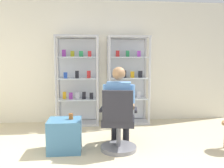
{
  "coord_description": "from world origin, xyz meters",
  "views": [
    {
      "loc": [
        -0.3,
        -2.34,
        1.39
      ],
      "look_at": [
        0.07,
        1.46,
        1.0
      ],
      "focal_mm": 37.59,
      "sensor_mm": 36.0,
      "label": 1
    }
  ],
  "objects_px": {
    "display_cabinet_right": "(128,79)",
    "office_chair": "(118,126)",
    "storage_crate": "(65,135)",
    "tea_glass": "(71,116)",
    "display_cabinet_left": "(77,80)",
    "seated_shopkeeper": "(119,103)"
  },
  "relations": [
    {
      "from": "display_cabinet_right",
      "to": "office_chair",
      "type": "height_order",
      "value": "display_cabinet_right"
    },
    {
      "from": "storage_crate",
      "to": "office_chair",
      "type": "bearing_deg",
      "value": -6.65
    },
    {
      "from": "office_chair",
      "to": "storage_crate",
      "type": "xyz_separation_m",
      "value": [
        -0.81,
        0.09,
        -0.15
      ]
    },
    {
      "from": "tea_glass",
      "to": "display_cabinet_right",
      "type": "bearing_deg",
      "value": 54.01
    },
    {
      "from": "display_cabinet_left",
      "to": "tea_glass",
      "type": "bearing_deg",
      "value": -91.16
    },
    {
      "from": "display_cabinet_left",
      "to": "storage_crate",
      "type": "xyz_separation_m",
      "value": [
        -0.13,
        -1.56,
        -0.72
      ]
    },
    {
      "from": "display_cabinet_right",
      "to": "office_chair",
      "type": "xyz_separation_m",
      "value": [
        -0.41,
        -1.66,
        -0.57
      ]
    },
    {
      "from": "seated_shopkeeper",
      "to": "storage_crate",
      "type": "relative_size",
      "value": 2.59
    },
    {
      "from": "office_chair",
      "to": "seated_shopkeeper",
      "type": "bearing_deg",
      "value": 78.75
    },
    {
      "from": "display_cabinet_right",
      "to": "tea_glass",
      "type": "xyz_separation_m",
      "value": [
        -1.13,
        -1.56,
        -0.43
      ]
    },
    {
      "from": "seated_shopkeeper",
      "to": "storage_crate",
      "type": "distance_m",
      "value": 0.97
    },
    {
      "from": "display_cabinet_right",
      "to": "seated_shopkeeper",
      "type": "relative_size",
      "value": 1.47
    },
    {
      "from": "display_cabinet_right",
      "to": "storage_crate",
      "type": "xyz_separation_m",
      "value": [
        -1.23,
        -1.56,
        -0.72
      ]
    },
    {
      "from": "seated_shopkeeper",
      "to": "storage_crate",
      "type": "height_order",
      "value": "seated_shopkeeper"
    },
    {
      "from": "tea_glass",
      "to": "storage_crate",
      "type": "bearing_deg",
      "value": -176.03
    },
    {
      "from": "display_cabinet_left",
      "to": "office_chair",
      "type": "xyz_separation_m",
      "value": [
        0.69,
        -1.66,
        -0.57
      ]
    },
    {
      "from": "storage_crate",
      "to": "tea_glass",
      "type": "bearing_deg",
      "value": 3.97
    },
    {
      "from": "display_cabinet_left",
      "to": "tea_glass",
      "type": "xyz_separation_m",
      "value": [
        -0.03,
        -1.56,
        -0.43
      ]
    },
    {
      "from": "storage_crate",
      "to": "tea_glass",
      "type": "height_order",
      "value": "tea_glass"
    },
    {
      "from": "office_chair",
      "to": "tea_glass",
      "type": "bearing_deg",
      "value": 171.95
    },
    {
      "from": "display_cabinet_left",
      "to": "seated_shopkeeper",
      "type": "relative_size",
      "value": 1.47
    },
    {
      "from": "display_cabinet_left",
      "to": "seated_shopkeeper",
      "type": "height_order",
      "value": "display_cabinet_left"
    }
  ]
}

